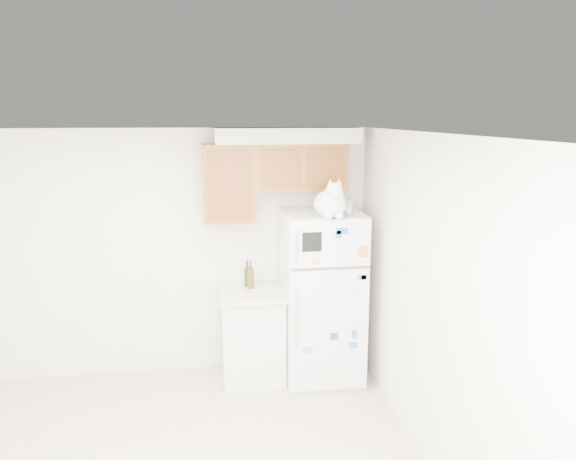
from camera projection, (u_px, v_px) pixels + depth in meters
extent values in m
cube|color=white|center=(180.00, 253.00, 5.67)|extent=(3.80, 0.04, 2.50)
cube|color=white|center=(440.00, 311.00, 4.01)|extent=(0.04, 4.00, 2.50)
cube|color=white|center=(161.00, 135.00, 3.48)|extent=(3.80, 4.00, 0.04)
cube|color=brown|center=(300.00, 167.00, 5.50)|extent=(0.90, 0.33, 0.45)
cube|color=brown|center=(229.00, 183.00, 5.43)|extent=(0.50, 0.33, 0.75)
cube|color=silver|center=(287.00, 136.00, 5.43)|extent=(1.40, 0.37, 0.15)
cube|color=white|center=(322.00, 296.00, 5.59)|extent=(0.76, 0.72, 1.70)
cube|color=white|center=(331.00, 244.00, 5.10)|extent=(0.74, 0.03, 0.44)
cube|color=white|center=(330.00, 331.00, 5.27)|extent=(0.74, 0.03, 1.19)
cube|color=#59595B|center=(331.00, 267.00, 5.14)|extent=(0.74, 0.03, 0.02)
cylinder|color=silver|center=(297.00, 246.00, 5.02)|extent=(0.02, 0.02, 0.32)
cylinder|color=silver|center=(297.00, 317.00, 5.16)|extent=(0.02, 0.02, 0.55)
cube|color=black|center=(312.00, 242.00, 5.05)|extent=(0.18, 0.00, 0.18)
cube|color=white|center=(314.00, 290.00, 5.14)|extent=(0.22, 0.00, 0.28)
cube|color=silver|center=(342.00, 309.00, 5.22)|extent=(0.06, 0.00, 0.05)
cube|color=silver|center=(364.00, 277.00, 5.19)|extent=(0.06, 0.00, 0.07)
cube|color=#D07D41|center=(363.00, 252.00, 5.14)|extent=(0.10, 0.00, 0.11)
cube|color=silver|center=(358.00, 290.00, 5.21)|extent=(0.06, 0.00, 0.07)
cube|color=#3477B6|center=(353.00, 345.00, 5.31)|extent=(0.08, 0.00, 0.06)
cube|color=teal|center=(354.00, 335.00, 5.29)|extent=(0.05, 0.00, 0.09)
cube|color=teal|center=(339.00, 234.00, 5.07)|extent=(0.05, 0.00, 0.07)
cube|color=teal|center=(362.00, 277.00, 5.19)|extent=(0.09, 0.00, 0.05)
cube|color=#AC7B9B|center=(308.00, 350.00, 5.25)|extent=(0.09, 0.00, 0.06)
cube|color=gold|center=(316.00, 262.00, 5.09)|extent=(0.07, 0.00, 0.05)
cube|color=#335BB3|center=(342.00, 231.00, 5.07)|extent=(0.11, 0.00, 0.06)
cube|color=#49494D|center=(334.00, 336.00, 5.27)|extent=(0.08, 0.00, 0.07)
cube|color=white|center=(253.00, 337.00, 5.63)|extent=(0.60, 0.60, 0.88)
cube|color=silver|center=(252.00, 293.00, 5.51)|extent=(0.64, 0.64, 0.04)
ellipsoid|color=white|center=(330.00, 204.00, 5.17)|extent=(0.29, 0.40, 0.25)
ellipsoid|color=white|center=(333.00, 200.00, 5.05)|extent=(0.22, 0.17, 0.24)
sphere|color=white|center=(335.00, 190.00, 4.97)|extent=(0.15, 0.15, 0.15)
cone|color=white|center=(330.00, 182.00, 4.95)|extent=(0.05, 0.05, 0.06)
cone|color=white|center=(339.00, 182.00, 4.96)|extent=(0.05, 0.05, 0.06)
cone|color=#D88C8C|center=(331.00, 183.00, 4.94)|extent=(0.03, 0.03, 0.03)
cone|color=#D88C8C|center=(339.00, 183.00, 4.95)|extent=(0.03, 0.03, 0.03)
sphere|color=white|center=(336.00, 194.00, 4.91)|extent=(0.06, 0.06, 0.06)
sphere|color=white|center=(328.00, 215.00, 5.02)|extent=(0.08, 0.08, 0.08)
sphere|color=white|center=(339.00, 215.00, 5.04)|extent=(0.08, 0.08, 0.08)
cylinder|color=white|center=(339.00, 210.00, 5.33)|extent=(0.18, 0.25, 0.08)
cube|color=white|center=(343.00, 205.00, 5.55)|extent=(0.21, 0.17, 0.10)
cube|color=white|center=(344.00, 209.00, 5.36)|extent=(0.18, 0.15, 0.09)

